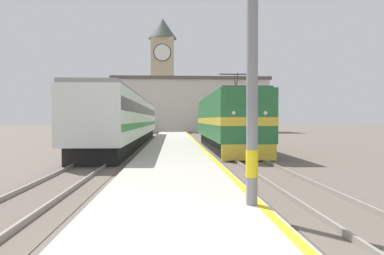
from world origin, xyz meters
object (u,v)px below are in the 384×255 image
object	(u,v)px
passenger_train	(129,120)
catenary_mast	(256,20)
clock_tower	(163,70)
locomotive_train	(226,121)

from	to	relation	value
passenger_train	catenary_mast	size ratio (longest dim) A/B	3.97
clock_tower	locomotive_train	bearing A→B (deg)	-83.30
catenary_mast	clock_tower	xyz separation A→B (m)	(-3.75, 67.51, 7.75)
catenary_mast	clock_tower	bearing A→B (deg)	93.18
locomotive_train	passenger_train	world-z (taller)	locomotive_train
locomotive_train	passenger_train	distance (m)	9.48
locomotive_train	clock_tower	world-z (taller)	clock_tower
passenger_train	clock_tower	bearing A→B (deg)	87.68
catenary_mast	locomotive_train	bearing A→B (deg)	83.71
catenary_mast	clock_tower	distance (m)	68.05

